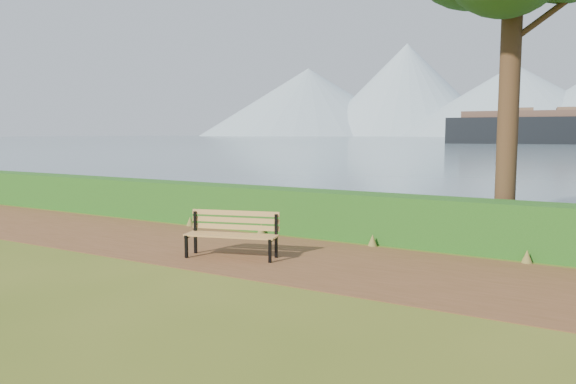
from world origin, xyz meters
The scene contains 4 objects.
ground centered at (0.00, 0.00, 0.00)m, with size 140.00×140.00×0.00m, color #435718.
path centered at (0.00, 0.30, 0.01)m, with size 40.00×3.40×0.01m, color brown.
hedge centered at (0.00, 2.60, 0.50)m, with size 32.00×0.85×1.00m, color #144112.
bench centered at (-0.22, -0.21, 0.49)m, with size 1.76×0.96×0.85m.
Camera 1 is at (5.88, -8.39, 2.28)m, focal length 35.00 mm.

